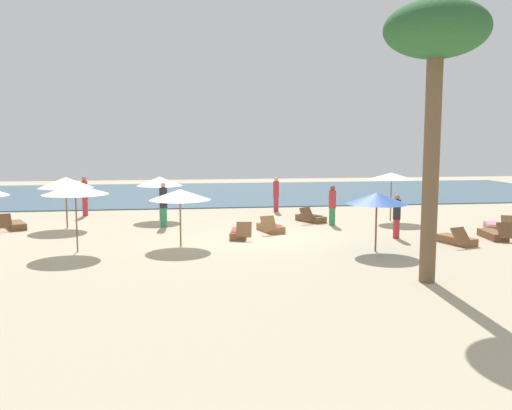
{
  "coord_description": "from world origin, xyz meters",
  "views": [
    {
      "loc": [
        -3.3,
        -20.68,
        3.84
      ],
      "look_at": [
        -0.18,
        1.39,
        1.1
      ],
      "focal_mm": 38.81,
      "sensor_mm": 36.0,
      "label": 1
    }
  ],
  "objects_px": {
    "person_0": "(85,195)",
    "lounger_4": "(494,234)",
    "umbrella_1": "(180,195)",
    "lounger_2": "(494,226)",
    "lounger_6": "(15,225)",
    "person_4": "(397,216)",
    "umbrella_3": "(159,181)",
    "palm_1": "(436,42)",
    "lounger_5": "(270,228)",
    "person_3": "(332,205)",
    "umbrella_5": "(75,189)",
    "lounger_0": "(457,240)",
    "person_1": "(276,194)",
    "person_2": "(163,204)",
    "lounger_3": "(310,218)",
    "umbrella_6": "(392,176)",
    "lounger_1": "(239,233)",
    "umbrella_4": "(377,198)",
    "umbrella_0": "(66,183)"
  },
  "relations": [
    {
      "from": "lounger_2",
      "to": "person_2",
      "type": "height_order",
      "value": "person_2"
    },
    {
      "from": "lounger_2",
      "to": "lounger_5",
      "type": "distance_m",
      "value": 9.28
    },
    {
      "from": "umbrella_1",
      "to": "umbrella_6",
      "type": "distance_m",
      "value": 10.68
    },
    {
      "from": "umbrella_1",
      "to": "lounger_2",
      "type": "relative_size",
      "value": 1.22
    },
    {
      "from": "person_2",
      "to": "person_3",
      "type": "xyz_separation_m",
      "value": [
        7.3,
        -0.5,
        -0.1
      ]
    },
    {
      "from": "person_1",
      "to": "lounger_5",
      "type": "bearing_deg",
      "value": -102.26
    },
    {
      "from": "umbrella_3",
      "to": "palm_1",
      "type": "distance_m",
      "value": 15.03
    },
    {
      "from": "umbrella_1",
      "to": "lounger_0",
      "type": "bearing_deg",
      "value": -6.45
    },
    {
      "from": "umbrella_1",
      "to": "umbrella_4",
      "type": "xyz_separation_m",
      "value": [
        6.52,
        -1.9,
        -0.03
      ]
    },
    {
      "from": "lounger_4",
      "to": "lounger_6",
      "type": "distance_m",
      "value": 19.35
    },
    {
      "from": "lounger_4",
      "to": "person_3",
      "type": "xyz_separation_m",
      "value": [
        -5.19,
        4.06,
        0.72
      ]
    },
    {
      "from": "umbrella_1",
      "to": "lounger_3",
      "type": "height_order",
      "value": "umbrella_1"
    },
    {
      "from": "lounger_1",
      "to": "person_3",
      "type": "distance_m",
      "value": 5.08
    },
    {
      "from": "umbrella_4",
      "to": "person_0",
      "type": "height_order",
      "value": "umbrella_4"
    },
    {
      "from": "lounger_4",
      "to": "lounger_6",
      "type": "bearing_deg",
      "value": 165.12
    },
    {
      "from": "lounger_3",
      "to": "person_4",
      "type": "relative_size",
      "value": 1.03
    },
    {
      "from": "umbrella_0",
      "to": "person_3",
      "type": "distance_m",
      "value": 11.44
    },
    {
      "from": "person_2",
      "to": "person_3",
      "type": "bearing_deg",
      "value": -3.89
    },
    {
      "from": "person_0",
      "to": "lounger_4",
      "type": "bearing_deg",
      "value": -27.67
    },
    {
      "from": "umbrella_1",
      "to": "lounger_2",
      "type": "bearing_deg",
      "value": 6.38
    },
    {
      "from": "lounger_6",
      "to": "person_0",
      "type": "xyz_separation_m",
      "value": [
        2.29,
        3.63,
        0.84
      ]
    },
    {
      "from": "umbrella_1",
      "to": "lounger_1",
      "type": "xyz_separation_m",
      "value": [
        2.23,
        1.29,
        -1.66
      ]
    },
    {
      "from": "lounger_1",
      "to": "person_0",
      "type": "relative_size",
      "value": 0.91
    },
    {
      "from": "person_2",
      "to": "person_1",
      "type": "bearing_deg",
      "value": 36.39
    },
    {
      "from": "person_0",
      "to": "person_2",
      "type": "relative_size",
      "value": 1.01
    },
    {
      "from": "umbrella_1",
      "to": "lounger_6",
      "type": "relative_size",
      "value": 1.23
    },
    {
      "from": "umbrella_6",
      "to": "person_0",
      "type": "xyz_separation_m",
      "value": [
        -14.23,
        3.69,
        -1.06
      ]
    },
    {
      "from": "lounger_2",
      "to": "lounger_4",
      "type": "distance_m",
      "value": 2.04
    },
    {
      "from": "umbrella_5",
      "to": "lounger_6",
      "type": "bearing_deg",
      "value": 123.37
    },
    {
      "from": "lounger_0",
      "to": "person_0",
      "type": "bearing_deg",
      "value": 146.91
    },
    {
      "from": "umbrella_5",
      "to": "person_1",
      "type": "bearing_deg",
      "value": 46.93
    },
    {
      "from": "umbrella_5",
      "to": "lounger_0",
      "type": "xyz_separation_m",
      "value": [
        13.31,
        -0.56,
        -1.95
      ]
    },
    {
      "from": "lounger_2",
      "to": "lounger_6",
      "type": "xyz_separation_m",
      "value": [
        -19.77,
        3.24,
        -0.01
      ]
    },
    {
      "from": "umbrella_1",
      "to": "umbrella_3",
      "type": "bearing_deg",
      "value": 98.11
    },
    {
      "from": "person_2",
      "to": "palm_1",
      "type": "bearing_deg",
      "value": -54.75
    },
    {
      "from": "lounger_6",
      "to": "person_4",
      "type": "xyz_separation_m",
      "value": [
        15.06,
        -4.33,
        0.69
      ]
    },
    {
      "from": "umbrella_1",
      "to": "lounger_3",
      "type": "distance_m",
      "value": 7.81
    },
    {
      "from": "person_0",
      "to": "palm_1",
      "type": "bearing_deg",
      "value": -52.01
    },
    {
      "from": "person_1",
      "to": "palm_1",
      "type": "height_order",
      "value": "palm_1"
    },
    {
      "from": "person_0",
      "to": "lounger_0",
      "type": "bearing_deg",
      "value": -33.09
    },
    {
      "from": "lounger_2",
      "to": "person_2",
      "type": "distance_m",
      "value": 13.88
    },
    {
      "from": "lounger_5",
      "to": "palm_1",
      "type": "distance_m",
      "value": 10.68
    },
    {
      "from": "lounger_6",
      "to": "person_3",
      "type": "height_order",
      "value": "person_3"
    },
    {
      "from": "umbrella_0",
      "to": "lounger_2",
      "type": "distance_m",
      "value": 17.99
    },
    {
      "from": "lounger_0",
      "to": "person_1",
      "type": "bearing_deg",
      "value": 117.28
    },
    {
      "from": "lounger_4",
      "to": "person_1",
      "type": "relative_size",
      "value": 0.97
    },
    {
      "from": "person_1",
      "to": "person_2",
      "type": "xyz_separation_m",
      "value": [
        -5.63,
        -4.15,
        0.07
      ]
    },
    {
      "from": "umbrella_3",
      "to": "person_3",
      "type": "distance_m",
      "value": 8.03
    },
    {
      "from": "lounger_5",
      "to": "umbrella_4",
      "type": "bearing_deg",
      "value": -56.41
    },
    {
      "from": "umbrella_0",
      "to": "person_4",
      "type": "xyz_separation_m",
      "value": [
        12.92,
        -4.23,
        -1.08
      ]
    }
  ]
}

